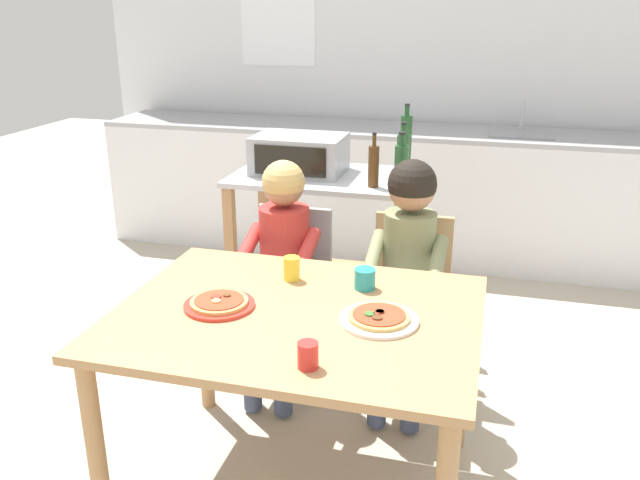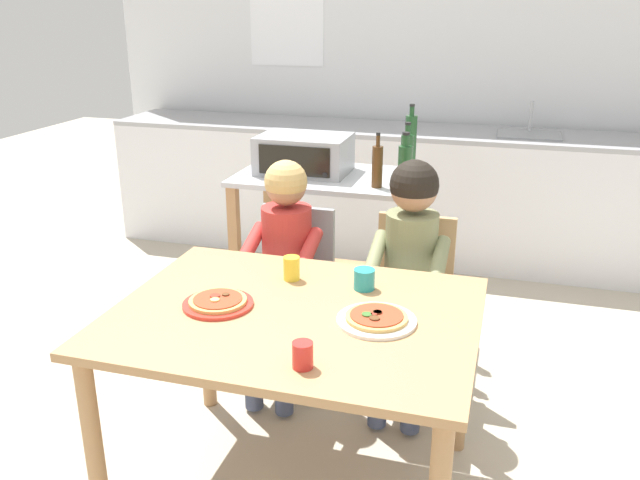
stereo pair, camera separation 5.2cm
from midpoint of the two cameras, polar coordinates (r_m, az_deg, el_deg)
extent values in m
plane|color=#B7AD99|center=(3.55, 4.39, -8.79)|extent=(11.56, 11.56, 0.00)
cube|color=silver|center=(4.90, 9.47, 15.57)|extent=(4.72, 0.12, 2.70)
cube|color=white|center=(5.05, -2.60, 19.35)|extent=(0.56, 0.01, 0.80)
cube|color=silver|center=(4.65, 8.17, 3.88)|extent=(4.24, 0.60, 0.86)
cube|color=#9E9EA3|center=(4.55, 8.44, 9.26)|extent=(4.24, 0.60, 0.03)
cube|color=gray|center=(4.51, 17.92, 8.58)|extent=(0.40, 0.33, 0.02)
cylinder|color=#B7BABF|center=(4.61, 18.04, 10.09)|extent=(0.02, 0.02, 0.20)
cube|color=#B7BABF|center=(3.36, 1.24, 5.43)|extent=(0.93, 0.58, 0.02)
cube|color=#AD7F51|center=(3.54, 1.18, -3.32)|extent=(0.85, 0.53, 0.02)
cube|color=#AD7F51|center=(3.40, -6.84, -2.25)|extent=(0.05, 0.05, 0.85)
cube|color=#AD7F51|center=(3.18, 7.40, -3.89)|extent=(0.05, 0.05, 0.85)
cube|color=#AD7F51|center=(3.84, -3.95, 0.44)|extent=(0.05, 0.05, 0.85)
cube|color=#AD7F51|center=(3.64, 8.69, -0.83)|extent=(0.05, 0.05, 0.85)
cube|color=#999BA0|center=(3.39, -0.92, 7.44)|extent=(0.45, 0.32, 0.19)
cube|color=black|center=(3.23, -1.80, 6.84)|extent=(0.36, 0.01, 0.15)
cylinder|color=black|center=(3.20, 0.92, 5.64)|extent=(0.02, 0.01, 0.02)
cylinder|color=#1E4723|center=(3.06, 7.79, 6.09)|extent=(0.06, 0.06, 0.21)
cylinder|color=#1E4723|center=(3.03, 7.91, 8.50)|extent=(0.03, 0.03, 0.05)
cylinder|color=black|center=(3.02, 7.94, 9.09)|extent=(0.03, 0.03, 0.01)
cylinder|color=#4C2D14|center=(3.12, 5.44, 6.30)|extent=(0.05, 0.05, 0.19)
cylinder|color=#4C2D14|center=(3.09, 5.52, 8.52)|extent=(0.02, 0.02, 0.05)
cylinder|color=black|center=(3.09, 5.54, 9.10)|extent=(0.02, 0.02, 0.01)
cylinder|color=#1E4723|center=(3.17, 7.94, 6.82)|extent=(0.06, 0.06, 0.24)
cylinder|color=#1E4723|center=(3.14, 8.07, 9.37)|extent=(0.03, 0.03, 0.05)
cylinder|color=black|center=(3.13, 8.10, 9.92)|extent=(0.03, 0.03, 0.01)
cylinder|color=#1E4723|center=(3.38, 8.25, 8.11)|extent=(0.06, 0.06, 0.30)
cylinder|color=#1E4723|center=(3.35, 8.40, 10.96)|extent=(0.02, 0.02, 0.05)
cylinder|color=black|center=(3.34, 8.42, 11.44)|extent=(0.03, 0.03, 0.01)
cube|color=#AD7F51|center=(2.23, -1.52, -6.54)|extent=(1.21, 0.94, 0.03)
cylinder|color=#AD7F51|center=(2.32, -18.29, -16.89)|extent=(0.06, 0.06, 0.69)
cylinder|color=#AD7F51|center=(2.92, -9.30, -8.03)|extent=(0.06, 0.06, 0.69)
cylinder|color=#AD7F51|center=(2.67, 12.78, -11.06)|extent=(0.06, 0.06, 0.69)
cube|color=gray|center=(3.00, -2.29, -4.93)|extent=(0.36, 0.36, 0.04)
cube|color=gray|center=(3.07, -1.39, -0.51)|extent=(0.34, 0.03, 0.38)
cylinder|color=gray|center=(2.94, -0.36, -10.37)|extent=(0.03, 0.03, 0.42)
cylinder|color=gray|center=(3.03, -5.88, -9.50)|extent=(0.03, 0.03, 0.42)
cylinder|color=gray|center=(3.19, 1.21, -7.75)|extent=(0.03, 0.03, 0.42)
cylinder|color=gray|center=(3.27, -3.90, -7.04)|extent=(0.03, 0.03, 0.42)
cube|color=tan|center=(2.91, 8.12, -5.95)|extent=(0.36, 0.36, 0.04)
cube|color=tan|center=(2.98, 8.76, -1.36)|extent=(0.34, 0.03, 0.38)
cylinder|color=tan|center=(2.87, 10.45, -11.49)|extent=(0.03, 0.03, 0.42)
cylinder|color=tan|center=(2.91, 4.47, -10.76)|extent=(0.03, 0.03, 0.42)
cylinder|color=tan|center=(3.13, 11.09, -8.70)|extent=(0.03, 0.03, 0.42)
cylinder|color=tan|center=(3.17, 5.64, -8.08)|extent=(0.03, 0.03, 0.42)
cube|color=#424C6B|center=(2.85, -1.86, -5.51)|extent=(0.10, 0.30, 0.10)
cylinder|color=#424C6B|center=(2.85, -2.64, -10.95)|extent=(0.08, 0.08, 0.44)
cube|color=#424C6B|center=(2.89, -4.51, -5.16)|extent=(0.10, 0.30, 0.10)
cylinder|color=#424C6B|center=(2.89, -5.31, -10.51)|extent=(0.08, 0.08, 0.44)
cylinder|color=#BC332D|center=(2.77, -0.48, -1.00)|extent=(0.06, 0.26, 0.15)
cylinder|color=#BC332D|center=(2.85, -5.48, -0.47)|extent=(0.06, 0.26, 0.15)
cylinder|color=#BC332D|center=(2.91, -2.35, -0.78)|extent=(0.22, 0.22, 0.39)
sphere|color=#A37556|center=(2.82, -2.44, 4.75)|extent=(0.18, 0.18, 0.18)
sphere|color=tan|center=(2.82, -2.44, 5.06)|extent=(0.19, 0.19, 0.19)
cube|color=#424C6B|center=(2.76, 9.15, -6.58)|extent=(0.10, 0.30, 0.10)
cylinder|color=#424C6B|center=(2.77, 8.50, -12.20)|extent=(0.08, 0.08, 0.44)
cube|color=#424C6B|center=(2.78, 6.28, -6.26)|extent=(0.10, 0.30, 0.10)
cylinder|color=#424C6B|center=(2.78, 5.60, -11.84)|extent=(0.08, 0.08, 0.44)
cylinder|color=#7A7F56|center=(2.70, 10.81, -1.81)|extent=(0.06, 0.26, 0.15)
cylinder|color=#7A7F56|center=(2.73, 5.39, -1.26)|extent=(0.06, 0.26, 0.15)
cylinder|color=#7A7F56|center=(2.82, 8.35, -1.57)|extent=(0.22, 0.22, 0.40)
sphere|color=#A37556|center=(2.72, 8.67, 4.42)|extent=(0.19, 0.19, 0.19)
sphere|color=black|center=(2.72, 8.69, 4.77)|extent=(0.20, 0.20, 0.20)
cylinder|color=red|center=(2.28, -8.15, -5.50)|extent=(0.24, 0.24, 0.01)
cylinder|color=tan|center=(2.27, -8.16, -5.23)|extent=(0.20, 0.20, 0.01)
cylinder|color=#B23D23|center=(2.27, -8.17, -5.05)|extent=(0.17, 0.17, 0.00)
cylinder|color=#563319|center=(2.29, -7.53, -4.72)|extent=(0.03, 0.03, 0.01)
cylinder|color=#DBC666|center=(2.25, -8.42, -5.14)|extent=(0.03, 0.03, 0.01)
cylinder|color=maroon|center=(2.28, -8.41, -4.80)|extent=(0.03, 0.03, 0.01)
cylinder|color=white|center=(2.15, 5.59, -6.96)|extent=(0.26, 0.26, 0.01)
cylinder|color=tan|center=(2.15, 5.60, -6.67)|extent=(0.20, 0.20, 0.01)
cylinder|color=#B23D23|center=(2.15, 5.60, -6.48)|extent=(0.17, 0.17, 0.00)
cylinder|color=#386628|center=(2.14, 4.77, -6.43)|extent=(0.03, 0.03, 0.01)
cylinder|color=#563319|center=(2.16, 5.66, -6.22)|extent=(0.03, 0.03, 0.01)
cylinder|color=#563319|center=(2.12, 5.44, -6.75)|extent=(0.03, 0.03, 0.01)
cylinder|color=#563319|center=(2.16, 5.69, -6.24)|extent=(0.03, 0.03, 0.01)
cylinder|color=maroon|center=(2.14, 5.39, -6.41)|extent=(0.02, 0.02, 0.01)
cylinder|color=yellow|center=(2.45, -1.87, -2.45)|extent=(0.06, 0.06, 0.09)
cylinder|color=teal|center=(2.38, 4.47, -3.39)|extent=(0.08, 0.08, 0.08)
cylinder|color=red|center=(1.89, -0.70, -9.90)|extent=(0.06, 0.06, 0.08)
camera|label=1|loc=(0.03, -89.39, 0.22)|focal=37.06mm
camera|label=2|loc=(0.03, 90.61, -0.22)|focal=37.06mm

